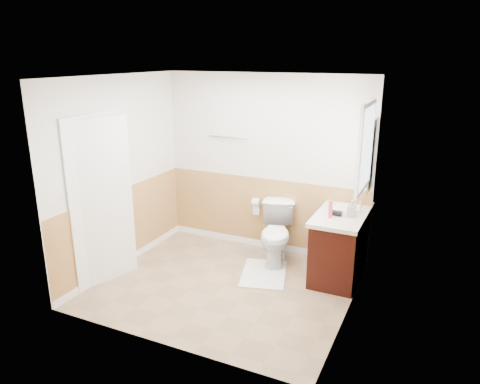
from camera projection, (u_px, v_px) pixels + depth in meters
The scene contains 32 objects.
floor at pixel (224, 285), 5.56m from camera, with size 3.00×3.00×0.00m, color #8C7051.
ceiling at pixel (222, 77), 4.82m from camera, with size 3.00×3.00×0.00m, color white.
wall_back at pixel (265, 164), 6.32m from camera, with size 3.00×3.00×0.00m, color silver.
wall_front at pixel (158, 226), 4.06m from camera, with size 3.00×3.00×0.00m, color silver.
wall_left at pixel (119, 174), 5.79m from camera, with size 3.00×3.00×0.00m, color silver.
wall_right at pixel (354, 206), 4.58m from camera, with size 3.00×3.00×0.00m, color silver.
wainscot_back at pixel (264, 215), 6.53m from camera, with size 3.00×3.00×0.00m, color #AD7B45.
wainscot_front at pixel (162, 299), 4.29m from camera, with size 3.00×3.00×0.00m, color #AD7B45.
wainscot_left at pixel (124, 229), 6.01m from camera, with size 2.60×2.60×0.00m, color #AD7B45.
wainscot_right at pixel (348, 272), 4.81m from camera, with size 2.60×2.60×0.00m, color #AD7B45.
toilet at pixel (276, 234), 6.10m from camera, with size 0.45×0.79×0.80m, color white.
bath_mat at pixel (264, 274), 5.83m from camera, with size 0.55×0.80×0.02m, color white.
vanity_cabinet at pixel (341, 246), 5.72m from camera, with size 0.55×1.10×0.80m, color black.
vanity_knob_left at pixel (316, 234), 5.71m from camera, with size 0.03×0.03×0.03m, color white.
vanity_knob_right at pixel (320, 229), 5.88m from camera, with size 0.03×0.03×0.03m, color silver.
countertop at pixel (342, 214), 5.60m from camera, with size 0.60×1.15×0.05m, color beige.
sink_basin at pixel (346, 208), 5.71m from camera, with size 0.36×0.36×0.02m, color white.
faucet at pixel (360, 206), 5.62m from camera, with size 0.02×0.02×0.14m, color silver.
lotion_bottle at pixel (330, 209), 5.38m from camera, with size 0.05×0.05×0.22m, color #C1324E.
soap_dispenser at pixel (352, 209), 5.43m from camera, with size 0.09×0.09×0.20m, color #8E98A0.
hair_dryer_body at pixel (336, 213), 5.47m from camera, with size 0.07×0.07×0.14m, color black.
hair_dryer_handle at pixel (334, 214), 5.52m from camera, with size 0.03×0.03×0.07m, color black.
mirror_panel at pixel (372, 156), 5.46m from camera, with size 0.02×0.35×0.90m, color silver.
window_frame at pixel (366, 147), 4.96m from camera, with size 0.04×0.80×1.00m, color white.
window_glass at pixel (367, 147), 4.95m from camera, with size 0.01×0.70×0.90m, color white.
door at pixel (103, 202), 5.43m from camera, with size 0.05×0.80×2.04m, color white.
door_frame at pixel (98, 201), 5.46m from camera, with size 0.02×0.92×2.10m, color white.
door_knob at pixel (125, 201), 5.71m from camera, with size 0.06×0.06×0.06m, color silver.
towel_bar at pixel (228, 137), 6.39m from camera, with size 0.02×0.02×0.62m, color silver.
tp_holder_bar at pixel (256, 202), 6.45m from camera, with size 0.02×0.02×0.14m, color silver.
tp_roll at pixel (256, 202), 6.45m from camera, with size 0.11×0.11×0.10m, color white.
tp_sheet at pixel (256, 209), 6.49m from camera, with size 0.10×0.01×0.16m, color white.
Camera 1 is at (2.28, -4.43, 2.73)m, focal length 33.73 mm.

